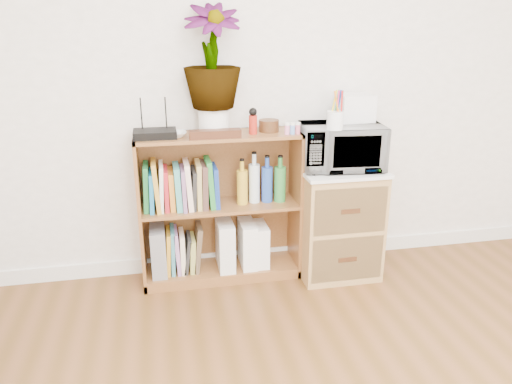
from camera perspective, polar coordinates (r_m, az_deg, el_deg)
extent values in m
cube|color=white|center=(3.50, 1.48, -7.12)|extent=(4.00, 0.02, 0.10)
cube|color=brown|center=(3.15, -4.12, -1.84)|extent=(1.00, 0.30, 0.95)
cube|color=#9E7542|center=(3.30, 9.16, -3.38)|extent=(0.50, 0.45, 0.70)
imported|color=white|center=(3.13, 9.72, 5.14)|extent=(0.52, 0.38, 0.27)
cylinder|color=white|center=(2.95, 9.02, 8.09)|extent=(0.10, 0.10, 0.11)
cube|color=white|center=(3.21, 11.24, 9.42)|extent=(0.21, 0.18, 0.17)
cube|color=black|center=(2.96, -11.47, 6.54)|extent=(0.25, 0.17, 0.04)
imported|color=white|center=(2.96, -9.19, 6.52)|extent=(0.13, 0.13, 0.03)
cylinder|color=white|center=(3.01, -4.85, 8.10)|extent=(0.18, 0.18, 0.15)
imported|color=#2C702C|center=(2.96, -5.06, 15.15)|extent=(0.33, 0.33, 0.59)
cube|color=#391A0F|center=(2.90, -4.70, 6.63)|extent=(0.30, 0.07, 0.05)
cylinder|color=#AD2115|center=(2.99, -0.35, 7.69)|extent=(0.05, 0.05, 0.11)
cylinder|color=#3C2510|center=(3.06, 1.48, 7.59)|extent=(0.12, 0.12, 0.07)
cube|color=pink|center=(3.00, 4.18, 7.17)|extent=(0.12, 0.04, 0.06)
cube|color=slate|center=(3.23, -11.09, -6.49)|extent=(0.09, 0.25, 0.31)
cube|color=white|center=(3.24, -3.55, -5.95)|extent=(0.10, 0.25, 0.32)
cube|color=white|center=(3.26, -1.00, -5.90)|extent=(0.09, 0.24, 0.30)
cube|color=white|center=(3.28, 0.44, -5.95)|extent=(0.09, 0.22, 0.28)
cube|color=#207838|center=(3.07, -12.46, 0.48)|extent=(0.04, 0.20, 0.28)
cube|color=#1C76AC|center=(3.08, -11.85, 0.18)|extent=(0.03, 0.20, 0.24)
cube|color=gold|center=(3.07, -11.33, 0.77)|extent=(0.04, 0.20, 0.31)
cube|color=white|center=(3.07, -10.78, 0.61)|extent=(0.04, 0.20, 0.28)
cube|color=red|center=(3.07, -10.24, 0.38)|extent=(0.03, 0.20, 0.25)
cube|color=orange|center=(3.08, -9.62, 0.26)|extent=(0.03, 0.20, 0.24)
cube|color=teal|center=(3.07, -8.95, 0.62)|extent=(0.04, 0.20, 0.27)
cube|color=#865C8A|center=(3.08, -8.33, 0.54)|extent=(0.03, 0.20, 0.26)
cube|color=#FFDCC6|center=(3.07, -7.76, 0.88)|extent=(0.05, 0.20, 0.29)
cube|color=black|center=(3.08, -7.16, 0.48)|extent=(0.04, 0.20, 0.24)
cube|color=tan|center=(3.08, -6.62, 0.87)|extent=(0.03, 0.20, 0.28)
cube|color=#4E342C|center=(3.08, -5.97, 0.86)|extent=(0.04, 0.20, 0.28)
cube|color=#228034|center=(3.08, -5.31, 1.09)|extent=(0.05, 0.20, 0.30)
cube|color=navy|center=(3.09, -4.68, 0.73)|extent=(0.04, 0.20, 0.25)
cylinder|color=gold|center=(3.11, -1.64, 1.17)|extent=(0.07, 0.07, 0.28)
cylinder|color=white|center=(3.12, -0.20, 1.58)|extent=(0.07, 0.07, 0.32)
cylinder|color=#2449AA|center=(3.14, 1.26, 1.44)|extent=(0.07, 0.07, 0.29)
cylinder|color=#2F8238|center=(3.16, 2.71, 1.51)|extent=(0.07, 0.07, 0.29)
cylinder|color=gold|center=(3.18, 4.21, 1.61)|extent=(0.06, 0.06, 0.29)
cylinder|color=#9EA9B0|center=(3.19, 5.43, 1.93)|extent=(0.06, 0.06, 0.32)
cube|color=gold|center=(3.23, -10.00, -6.67)|extent=(0.04, 0.19, 0.28)
cube|color=teal|center=(3.23, -9.51, -6.51)|extent=(0.03, 0.19, 0.29)
cube|color=#A472AB|center=(3.23, -8.99, -6.56)|extent=(0.04, 0.19, 0.28)
cube|color=beige|center=(3.24, -8.43, -6.69)|extent=(0.03, 0.19, 0.26)
cube|color=#262626|center=(3.24, -7.89, -6.86)|extent=(0.06, 0.19, 0.23)
cube|color=#A4A34B|center=(3.25, -7.32, -6.91)|extent=(0.04, 0.19, 0.22)
cube|color=brown|center=(3.23, -6.71, -6.26)|extent=(0.06, 0.19, 0.30)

